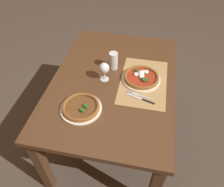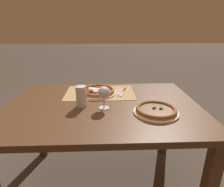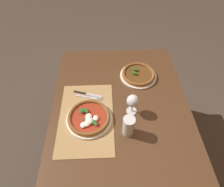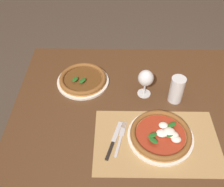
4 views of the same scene
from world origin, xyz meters
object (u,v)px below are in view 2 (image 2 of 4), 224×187
at_px(pizza_near, 97,91).
at_px(wine_glass, 104,94).
at_px(fork, 119,92).
at_px(pizza_far, 156,110).
at_px(pint_glass, 81,97).
at_px(knife, 123,92).

relative_size(pizza_near, wine_glass, 1.93).
bearing_deg(pizza_near, fork, -177.65).
height_order(pizza_far, pint_glass, pint_glass).
bearing_deg(wine_glass, fork, -113.66).
relative_size(pizza_near, pint_glass, 2.06).
distance_m(pizza_far, pint_glass, 0.51).
bearing_deg(pizza_far, pizza_near, -43.78).
height_order(fork, knife, knife).
bearing_deg(knife, pint_glass, 39.82).
relative_size(pizza_far, pint_glass, 1.97).
height_order(pizza_near, pizza_far, pizza_near).
bearing_deg(pint_glass, knife, -140.18).
height_order(pizza_far, fork, pizza_far).
height_order(pizza_near, wine_glass, wine_glass).
bearing_deg(pizza_far, knife, -65.76).
height_order(pizza_far, wine_glass, wine_glass).
bearing_deg(fork, pizza_far, 118.47).
xyz_separation_m(pint_glass, fork, (-0.28, -0.25, -0.06)).
bearing_deg(wine_glass, knife, -117.59).
relative_size(pizza_near, pizza_far, 1.05).
xyz_separation_m(wine_glass, fork, (-0.13, -0.29, -0.10)).
bearing_deg(wine_glass, pizza_near, -79.00).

